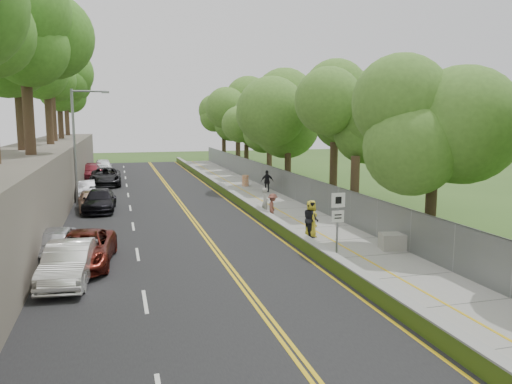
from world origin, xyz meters
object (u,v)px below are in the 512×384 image
Objects in this scene: construction_barrel at (245,181)px; car_1 at (69,263)px; concrete_block at (392,241)px; streetlight at (78,139)px; painter_0 at (311,219)px; car_0 at (55,245)px; car_2 at (83,249)px; signpost at (338,215)px; person_far at (267,181)px.

car_1 is at bearing -118.25° from construction_barrel.
construction_barrel is at bearing 92.95° from concrete_block.
painter_0 is (11.91, -13.00, -3.65)m from streetlight.
car_1 is at bearing -70.75° from car_0.
concrete_block is 0.25× the size of car_1.
car_2 is (1.21, -1.04, -0.01)m from car_0.
signpost is 0.70× the size of car_1.
signpost is 19.69m from person_far.
person_far is (2.34, 15.46, -0.04)m from painter_0.
streetlight is at bearing 42.62° from painter_0.
streetlight is 4.26× the size of painter_0.
construction_barrel is (13.46, 6.53, -4.10)m from streetlight.
streetlight reaches higher than car_2.
painter_0 is (0.40, 4.02, -0.97)m from signpost.
painter_0 is at bearing 26.00° from car_1.
signpost is 23.67m from construction_barrel.
car_0 is (-0.14, -14.11, -3.90)m from streetlight.
car_0 is 0.82× the size of car_2.
streetlight reaches higher than painter_0.
car_1 is at bearing -176.03° from concrete_block.
concrete_block is at bearing 0.72° from car_2.
signpost is at bearing -166.53° from concrete_block.
painter_0 reaches higher than car_2.
signpost is 0.62× the size of car_2.
car_0 is at bearing 144.65° from car_2.
streetlight is 4.46× the size of person_far.
car_1 is 11.99m from painter_0.
construction_barrel is 0.20× the size of car_2.
concrete_block is (3.12, 0.75, -1.54)m from signpost.
concrete_block is (14.64, -16.27, -4.22)m from streetlight.
concrete_block is 0.22× the size of car_2.
streetlight reaches higher than car_0.
painter_0 is at bearing -47.50° from streetlight.
person_far is (13.56, 19.69, 0.17)m from car_1.
car_0 reaches higher than concrete_block.
car_1 is 0.90× the size of car_2.
construction_barrel is at bearing -76.68° from person_far.
construction_barrel is at bearing 85.27° from signpost.
car_1 is 2.49× the size of person_far.
concrete_block is at bearing -3.96° from car_0.
car_1 is at bearing -94.95° from car_2.
concrete_block is 13.98m from car_1.
streetlight reaches higher than person_far.
person_far is (-0.38, 18.72, 0.53)m from concrete_block.
car_1 reaches higher than car_0.
person_far is (0.79, -4.07, 0.41)m from construction_barrel.
construction_barrel is 19.60m from painter_0.
painter_0 reaches higher than concrete_block.
streetlight reaches higher than car_1.
car_0 is at bearing -90.56° from streetlight.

